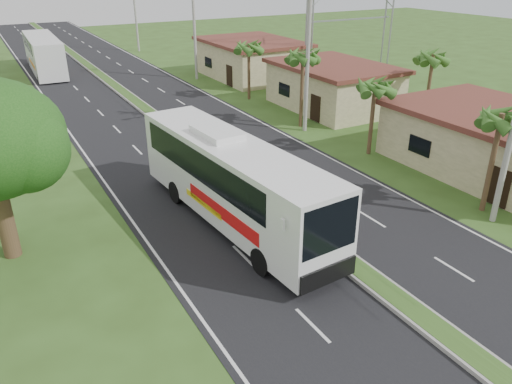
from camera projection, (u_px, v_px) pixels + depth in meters
ground at (389, 295)px, 18.72m from camera, size 180.00×180.00×0.00m
road_asphalt at (187, 141)px, 34.50m from camera, size 14.00×160.00×0.02m
median_strip at (187, 140)px, 34.46m from camera, size 1.20×160.00×0.18m
lane_edge_left at (88, 159)px, 31.53m from camera, size 0.12×160.00×0.01m
lane_edge_right at (270, 127)px, 37.48m from camera, size 0.12×160.00×0.01m
shop_near at (501, 143)px, 28.92m from camera, size 8.60×12.60×3.52m
shop_mid at (333, 86)px, 41.52m from camera, size 7.60×10.60×3.67m
shop_far at (252, 59)px, 52.53m from camera, size 8.60×11.60×3.82m
palm_verge_a at (501, 119)px, 23.08m from camera, size 2.40×2.40×5.45m
palm_verge_b at (375, 87)px, 30.52m from camera, size 2.40×2.40×5.05m
palm_verge_c at (303, 57)px, 35.45m from camera, size 2.40×2.40×5.85m
palm_verge_d at (249, 47)px, 43.02m from camera, size 2.40×2.40×5.25m
palm_behind_shop at (433, 58)px, 36.24m from camera, size 2.40×2.40×5.65m
utility_pole_b at (308, 43)px, 34.04m from camera, size 3.20×0.28×12.00m
utility_pole_c at (194, 22)px, 50.08m from camera, size 1.60×0.28×11.00m
utility_pole_d at (135, 9)px, 65.98m from camera, size 1.60×0.28×10.50m
billboard_lattice at (352, 11)px, 49.28m from camera, size 10.18×1.18×12.07m
coach_bus_main at (232, 177)px, 22.88m from camera, size 3.79×13.56×4.33m
coach_bus_far at (44, 52)px, 54.56m from camera, size 3.32×13.30×3.85m
motorcyclist at (274, 188)px, 25.50m from camera, size 1.91×0.61×2.33m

